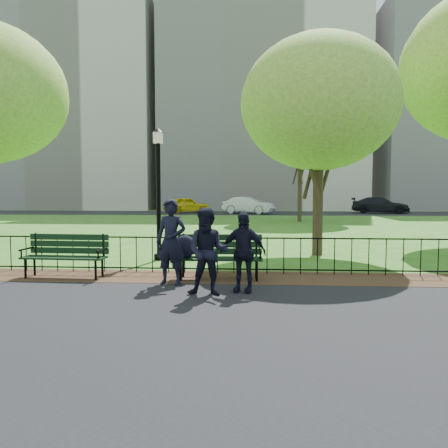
# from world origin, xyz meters

# --- Properties ---
(ground) EXTENTS (120.00, 120.00, 0.00)m
(ground) POSITION_xyz_m (0.00, 0.00, 0.00)
(ground) COLOR #35641A
(asphalt_path) EXTENTS (60.00, 9.20, 0.01)m
(asphalt_path) POSITION_xyz_m (0.00, -3.40, 0.01)
(asphalt_path) COLOR black
(asphalt_path) RESTS_ON ground
(dirt_strip) EXTENTS (60.00, 1.60, 0.01)m
(dirt_strip) POSITION_xyz_m (0.00, 1.50, 0.01)
(dirt_strip) COLOR #332214
(dirt_strip) RESTS_ON ground
(far_street) EXTENTS (70.00, 9.00, 0.01)m
(far_street) POSITION_xyz_m (0.00, 35.00, 0.01)
(far_street) COLOR black
(far_street) RESTS_ON ground
(iron_fence) EXTENTS (24.06, 0.06, 1.00)m
(iron_fence) POSITION_xyz_m (0.00, 2.00, 0.50)
(iron_fence) COLOR black
(iron_fence) RESTS_ON ground
(apartment_west) EXTENTS (22.00, 15.00, 26.00)m
(apartment_west) POSITION_xyz_m (-22.00, 48.00, 13.00)
(apartment_west) COLOR beige
(apartment_west) RESTS_ON ground
(apartment_mid) EXTENTS (24.00, 15.00, 30.00)m
(apartment_mid) POSITION_xyz_m (2.00, 48.00, 15.00)
(apartment_mid) COLOR silver
(apartment_mid) RESTS_ON ground
(park_bench_main) EXTENTS (1.97, 0.65, 1.10)m
(park_bench_main) POSITION_xyz_m (-0.06, 1.23, 0.69)
(park_bench_main) COLOR black
(park_bench_main) RESTS_ON ground
(park_bench_left_a) EXTENTS (1.95, 0.68, 1.09)m
(park_bench_left_a) POSITION_xyz_m (-3.26, 1.29, 0.62)
(park_bench_left_a) COLOR black
(park_bench_left_a) RESTS_ON ground
(lamppost) EXTENTS (0.34, 0.34, 3.83)m
(lamppost) POSITION_xyz_m (-1.69, 4.09, 2.09)
(lamppost) COLOR black
(lamppost) RESTS_ON ground
(tree_near_e) EXTENTS (4.90, 4.90, 6.83)m
(tree_near_e) POSITION_xyz_m (3.09, 5.46, 4.73)
(tree_near_e) COLOR #2D2116
(tree_near_e) RESTS_ON ground
(tree_far_e) EXTENTS (7.12, 7.12, 9.93)m
(tree_far_e) POSITION_xyz_m (4.25, 22.06, 6.90)
(tree_far_e) COLOR #2D2116
(tree_far_e) RESTS_ON ground
(person_left) EXTENTS (0.74, 0.56, 1.82)m
(person_left) POSITION_xyz_m (-0.68, 0.65, 0.92)
(person_left) COLOR black
(person_left) RESTS_ON asphalt_path
(person_mid) EXTENTS (0.84, 0.48, 1.67)m
(person_mid) POSITION_xyz_m (0.21, -0.29, 0.85)
(person_mid) COLOR black
(person_mid) RESTS_ON asphalt_path
(person_right) EXTENTS (0.99, 0.58, 1.58)m
(person_right) POSITION_xyz_m (0.86, 0.05, 0.80)
(person_right) COLOR black
(person_right) RESTS_ON asphalt_path
(taxi) EXTENTS (5.01, 3.57, 1.58)m
(taxi) POSITION_xyz_m (-5.60, 34.81, 0.80)
(taxi) COLOR yellow
(taxi) RESTS_ON far_street
(sedan_silver) EXTENTS (5.21, 3.50, 1.62)m
(sedan_silver) POSITION_xyz_m (0.57, 33.26, 0.82)
(sedan_silver) COLOR #B9BBC1
(sedan_silver) RESTS_ON far_street
(sedan_dark) EXTENTS (5.83, 3.45, 1.58)m
(sedan_dark) POSITION_xyz_m (13.46, 35.30, 0.80)
(sedan_dark) COLOR black
(sedan_dark) RESTS_ON far_street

